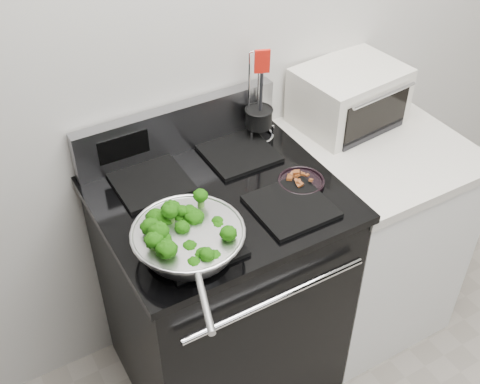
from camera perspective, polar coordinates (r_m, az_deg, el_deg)
back_wall at (r=2.15m, az=0.60°, el=15.66°), size 4.00×0.02×2.70m
gas_range at (r=2.31m, az=-1.77°, el=-9.12°), size 0.79×0.69×1.13m
counter at (r=2.61m, az=11.61°, el=-3.74°), size 0.62×0.68×0.92m
skillet at (r=1.76m, az=-4.91°, el=-4.48°), size 0.34×0.52×0.07m
broccoli_pile at (r=1.75m, az=-4.95°, el=-3.97°), size 0.26×0.26×0.09m
bacon_plate at (r=2.03m, az=5.84°, el=1.22°), size 0.16×0.16×0.04m
utensil_holder at (r=2.22m, az=1.78°, el=6.66°), size 0.12×0.12×0.36m
toaster_oven at (r=2.38m, az=10.29°, el=8.94°), size 0.42×0.34×0.23m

